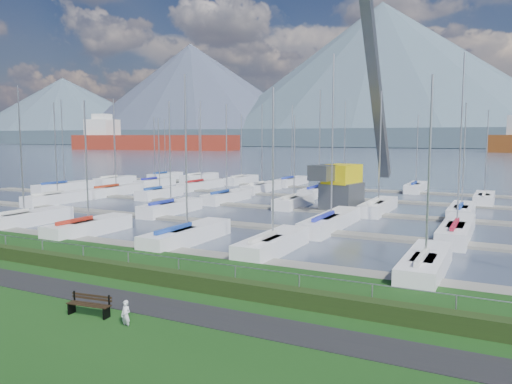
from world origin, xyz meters
The scene contains 12 objects.
path centered at (0.00, -3.00, 0.01)m, with size 160.00×2.00×0.04m, color black.
water centered at (0.00, 260.00, -0.40)m, with size 800.00×540.00×0.20m, color #404A5D.
hedge centered at (0.00, -0.40, 0.35)m, with size 80.00×0.70×0.70m, color black.
fence centered at (0.00, 0.00, 1.20)m, with size 0.04×0.04×80.00m, color gray.
foothill centered at (0.00, 330.00, 6.00)m, with size 900.00×80.00×12.00m, color #40515D.
mountains centered at (7.35, 404.62, 46.68)m, with size 1190.00×360.00×115.00m.
docks centered at (0.00, 26.00, -0.22)m, with size 90.00×41.60×0.25m.
bench_right centered at (1.37, -4.95, 0.42)m, with size 1.84×0.64×0.85m.
person centered at (3.33, -5.14, 0.54)m, with size 0.40×0.26×1.09m, color silver.
crane centered at (2.05, 28.11, 5.33)m, with size 4.92×13.41×22.35m.
cargo_ship_west centered at (-156.74, 194.34, 3.62)m, with size 92.62×31.33×21.50m.
sailboat_fleet centered at (-2.57, 28.00, 5.36)m, with size 75.01×49.89×13.53m.
Camera 1 is at (15.33, -18.58, 6.82)m, focal length 35.00 mm.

